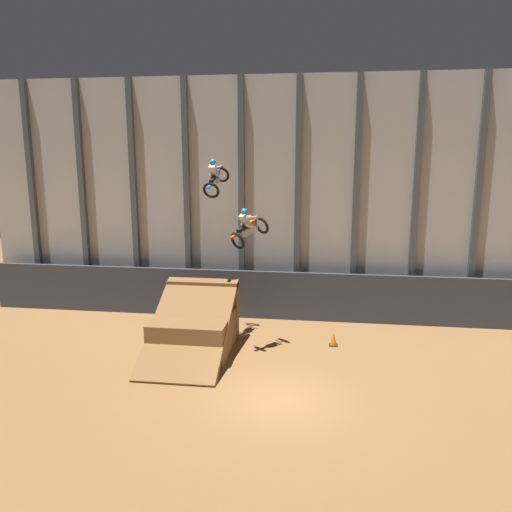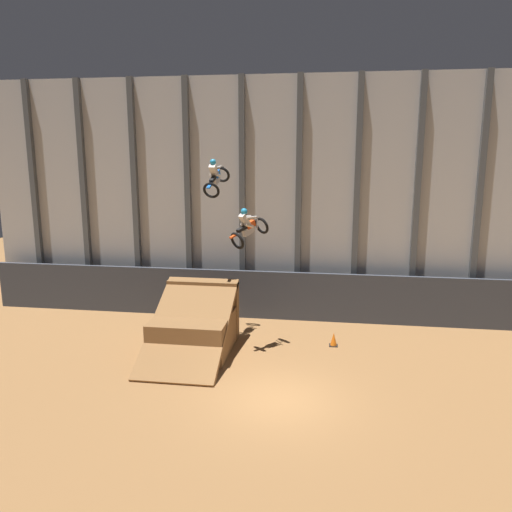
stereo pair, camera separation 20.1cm
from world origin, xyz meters
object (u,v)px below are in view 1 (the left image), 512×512
dirt_ramp (195,327)px  rider_bike_right_air (248,228)px  traffic_cone_near_ramp (334,339)px  rider_bike_left_air (215,178)px

dirt_ramp → rider_bike_right_air: rider_bike_right_air is taller
dirt_ramp → traffic_cone_near_ramp: bearing=11.2°
rider_bike_left_air → rider_bike_right_air: rider_bike_left_air is taller
rider_bike_left_air → traffic_cone_near_ramp: bearing=1.1°
rider_bike_left_air → dirt_ramp: bearing=-98.9°
rider_bike_left_air → traffic_cone_near_ramp: 8.51m
rider_bike_right_air → traffic_cone_near_ramp: (3.53, 0.86, -4.83)m
dirt_ramp → rider_bike_right_air: (2.19, 0.27, 4.18)m
rider_bike_right_air → traffic_cone_near_ramp: bearing=52.8°
traffic_cone_near_ramp → rider_bike_right_air: bearing=-166.2°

